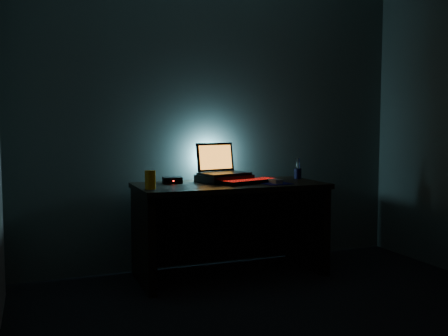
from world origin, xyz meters
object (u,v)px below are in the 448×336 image
object	(u,v)px
pen_cup	(298,174)
juice_glass	(150,180)
router	(172,180)
laptop	(221,167)
keyboard	(250,181)
mouse	(276,181)

from	to	relation	value
pen_cup	juice_glass	xyz separation A→B (m)	(-1.36, -0.26, 0.02)
juice_glass	router	xyz separation A→B (m)	(0.25, 0.31, -0.04)
router	pen_cup	bearing A→B (deg)	3.81
juice_glass	laptop	bearing A→B (deg)	24.67
keyboard	juice_glass	size ratio (longest dim) A/B	3.85
keyboard	mouse	distance (m)	0.21
laptop	keyboard	world-z (taller)	laptop
keyboard	router	distance (m)	0.62
keyboard	mouse	bearing A→B (deg)	-48.39
mouse	juice_glass	distance (m)	1.01
juice_glass	router	world-z (taller)	juice_glass
laptop	juice_glass	world-z (taller)	laptop
laptop	keyboard	bearing A→B (deg)	-66.00
mouse	router	xyz separation A→B (m)	(-0.76, 0.33, 0.00)
laptop	router	xyz separation A→B (m)	(-0.41, 0.01, -0.10)
pen_cup	router	distance (m)	1.11
pen_cup	juice_glass	bearing A→B (deg)	-169.31
laptop	juice_glass	bearing A→B (deg)	-169.72
pen_cup	laptop	bearing A→B (deg)	176.25
keyboard	router	size ratio (longest dim) A/B	3.21
mouse	pen_cup	size ratio (longest dim) A/B	1.19
laptop	pen_cup	size ratio (longest dim) A/B	4.84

